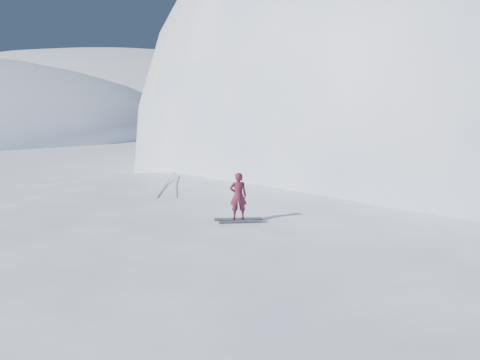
# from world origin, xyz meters

# --- Properties ---
(ground) EXTENTS (400.00, 400.00, 0.00)m
(ground) POSITION_xyz_m (0.00, 0.00, 0.00)
(ground) COLOR white
(ground) RESTS_ON ground
(near_ridge) EXTENTS (36.00, 28.00, 4.80)m
(near_ridge) POSITION_xyz_m (1.00, 3.00, 0.00)
(near_ridge) COLOR white
(near_ridge) RESTS_ON ground
(peak_shoulder) EXTENTS (28.00, 24.00, 18.00)m
(peak_shoulder) POSITION_xyz_m (10.00, 20.00, 0.00)
(peak_shoulder) COLOR white
(peak_shoulder) RESTS_ON ground
(far_ridge_c) EXTENTS (140.00, 90.00, 36.00)m
(far_ridge_c) POSITION_xyz_m (-40.00, 110.00, 0.00)
(far_ridge_c) COLOR white
(far_ridge_c) RESTS_ON ground
(wind_bumps) EXTENTS (16.00, 14.40, 1.00)m
(wind_bumps) POSITION_xyz_m (-0.56, 2.12, 0.00)
(wind_bumps) COLOR white
(wind_bumps) RESTS_ON ground
(snowboard) EXTENTS (1.56, 0.50, 0.03)m
(snowboard) POSITION_xyz_m (2.11, -0.89, 2.41)
(snowboard) COLOR black
(snowboard) RESTS_ON near_ridge
(snowboarder) EXTENTS (0.59, 0.43, 1.50)m
(snowboarder) POSITION_xyz_m (2.11, -0.89, 3.18)
(snowboarder) COLOR maroon
(snowboarder) RESTS_ON snowboard
(board_tracks) EXTENTS (1.30, 5.99, 0.04)m
(board_tracks) POSITION_xyz_m (-1.30, 5.12, 2.42)
(board_tracks) COLOR silver
(board_tracks) RESTS_ON ground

